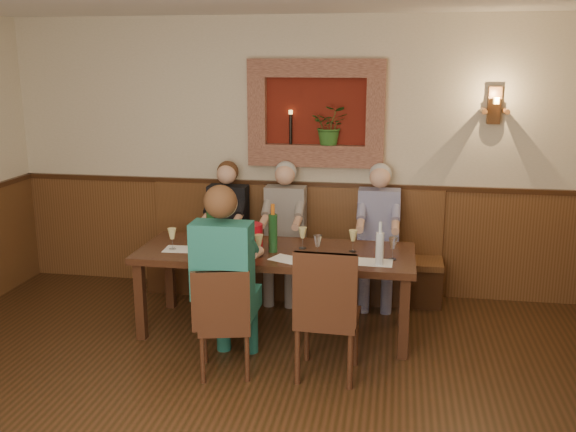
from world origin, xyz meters
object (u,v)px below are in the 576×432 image
(bench, at_px, (293,263))
(chair_near_right, at_px, (327,339))
(person_bench_right, at_px, (378,247))
(person_bench_mid, at_px, (284,243))
(person_bench_left, at_px, (227,241))
(person_chair_front, at_px, (226,294))
(wine_bottle_green_b, at_px, (211,224))
(wine_bottle_green_a, at_px, (273,232))
(chair_near_left, at_px, (225,342))
(water_bottle, at_px, (380,248))
(dining_table, at_px, (276,258))
(spittoon_bucket, at_px, (250,238))

(bench, bearing_deg, chair_near_right, -72.42)
(person_bench_right, bearing_deg, person_bench_mid, 179.99)
(person_bench_left, distance_m, person_chair_front, 1.67)
(person_bench_left, bearing_deg, wine_bottle_green_b, -87.18)
(person_bench_right, height_order, person_chair_front, person_chair_front)
(person_bench_right, bearing_deg, chair_near_right, -101.13)
(person_bench_right, height_order, wine_bottle_green_a, person_bench_right)
(chair_near_left, distance_m, person_bench_right, 2.05)
(chair_near_left, height_order, person_bench_left, person_bench_left)
(chair_near_right, xyz_separation_m, person_chair_front, (-0.78, -0.00, 0.32))
(wine_bottle_green_b, bearing_deg, water_bottle, -16.10)
(wine_bottle_green_b, bearing_deg, person_chair_front, -67.35)
(chair_near_right, height_order, person_bench_mid, person_bench_mid)
(dining_table, relative_size, chair_near_right, 2.31)
(dining_table, relative_size, water_bottle, 6.67)
(person_chair_front, distance_m, wine_bottle_green_a, 0.82)
(person_chair_front, xyz_separation_m, wine_bottle_green_b, (-0.40, 0.96, 0.29))
(person_chair_front, bearing_deg, person_bench_left, 104.95)
(chair_near_right, xyz_separation_m, person_bench_left, (-1.21, 1.61, 0.26))
(person_bench_right, bearing_deg, person_chair_front, -124.27)
(chair_near_right, relative_size, person_bench_left, 0.76)
(bench, xyz_separation_m, person_chair_front, (-0.24, -1.72, 0.29))
(person_chair_front, xyz_separation_m, water_bottle, (1.14, 0.51, 0.27))
(chair_near_left, xyz_separation_m, chair_near_right, (0.78, 0.09, 0.05))
(wine_bottle_green_a, height_order, water_bottle, wine_bottle_green_a)
(spittoon_bucket, distance_m, water_bottle, 1.13)
(chair_near_left, xyz_separation_m, wine_bottle_green_b, (-0.40, 1.04, 0.66))
(wine_bottle_green_a, bearing_deg, chair_near_right, -52.32)
(bench, bearing_deg, person_chair_front, -97.94)
(person_bench_left, xyz_separation_m, water_bottle, (1.57, -1.10, 0.33))
(wine_bottle_green_b, bearing_deg, person_bench_right, 23.73)
(person_bench_mid, distance_m, water_bottle, 1.51)
(person_bench_right, bearing_deg, bench, 173.05)
(person_bench_right, distance_m, water_bottle, 1.15)
(dining_table, height_order, person_chair_front, person_chair_front)
(person_chair_front, bearing_deg, chair_near_left, -87.14)
(chair_near_right, distance_m, person_bench_right, 1.66)
(dining_table, bearing_deg, spittoon_bucket, -156.45)
(dining_table, height_order, water_bottle, water_bottle)
(person_bench_right, relative_size, wine_bottle_green_a, 3.29)
(chair_near_right, bearing_deg, wine_bottle_green_b, 143.22)
(person_bench_left, xyz_separation_m, spittoon_bucket, (0.46, -0.93, 0.31))
(spittoon_bucket, xyz_separation_m, wine_bottle_green_a, (0.19, 0.04, 0.05))
(chair_near_right, bearing_deg, chair_near_left, -171.33)
(chair_near_right, relative_size, person_bench_mid, 0.75)
(chair_near_left, bearing_deg, water_bottle, 13.92)
(spittoon_bucket, bearing_deg, person_chair_front, -92.66)
(wine_bottle_green_a, xyz_separation_m, water_bottle, (0.92, -0.22, -0.03))
(water_bottle, bearing_deg, chair_near_left, -152.38)
(chair_near_right, relative_size, wine_bottle_green_b, 2.59)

